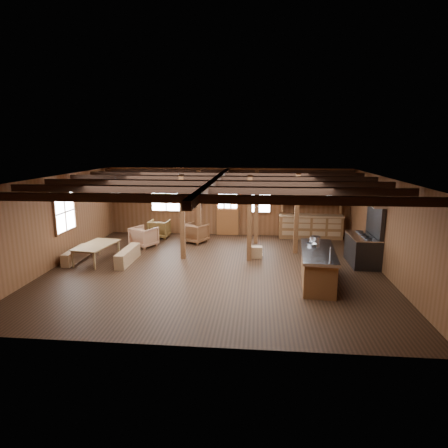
{
  "coord_description": "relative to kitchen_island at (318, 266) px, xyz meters",
  "views": [
    {
      "loc": [
        1.27,
        -10.86,
        3.76
      ],
      "look_at": [
        0.18,
        0.91,
        1.22
      ],
      "focal_mm": 30.0,
      "sensor_mm": 36.0,
      "label": 1
    }
  ],
  "objects": [
    {
      "name": "pendant_lamps",
      "position": [
        -5.17,
        1.9,
        1.77
      ],
      "size": [
        1.86,
        2.36,
        0.66
      ],
      "color": "#2B2B2D",
      "rests_on": "ceiling"
    },
    {
      "name": "armchair_b",
      "position": [
        -4.05,
        4.0,
        -0.11
      ],
      "size": [
        1.07,
        1.08,
        0.74
      ],
      "primitive_type": "imported",
      "rotation": [
        0.0,
        0.0,
        2.68
      ],
      "color": "brown",
      "rests_on": "floor"
    },
    {
      "name": "window_back_left",
      "position": [
        -5.52,
        5.36,
        1.12
      ],
      "size": [
        1.32,
        0.06,
        1.32
      ],
      "color": "white",
      "rests_on": "wall_back"
    },
    {
      "name": "notice_boards",
      "position": [
        -4.42,
        5.35,
        1.16
      ],
      "size": [
        1.08,
        0.03,
        0.9
      ],
      "color": "beige",
      "rests_on": "wall_back"
    },
    {
      "name": "commercial_range",
      "position": [
        1.72,
        1.83,
        0.16
      ],
      "size": [
        0.82,
        1.6,
        1.98
      ],
      "color": "#2B2B2D",
      "rests_on": "floor"
    },
    {
      "name": "back_door",
      "position": [
        -2.92,
        5.35,
        0.4
      ],
      "size": [
        1.02,
        0.08,
        2.15
      ],
      "color": "brown",
      "rests_on": "floor"
    },
    {
      "name": "room",
      "position": [
        -2.92,
        0.9,
        0.92
      ],
      "size": [
        10.04,
        9.04,
        2.84
      ],
      "color": "black",
      "rests_on": "ground"
    },
    {
      "name": "timber_posts",
      "position": [
        -2.4,
        2.98,
        0.92
      ],
      "size": [
        3.95,
        2.35,
        2.8
      ],
      "color": "#432613",
      "rests_on": "floor"
    },
    {
      "name": "bench_wall",
      "position": [
        -7.57,
        1.29,
        -0.28
      ],
      "size": [
        0.27,
        1.46,
        0.4
      ],
      "primitive_type": "cube",
      "color": "olive",
      "rests_on": "floor"
    },
    {
      "name": "counter_pot",
      "position": [
        0.02,
        0.84,
        0.55
      ],
      "size": [
        0.29,
        0.29,
        0.18
      ],
      "primitive_type": "cylinder",
      "color": "silver",
      "rests_on": "kitchen_island"
    },
    {
      "name": "bowl",
      "position": [
        -0.12,
        0.44,
        0.49
      ],
      "size": [
        0.34,
        0.34,
        0.06
      ],
      "primitive_type": "imported",
      "rotation": [
        0.0,
        0.0,
        0.39
      ],
      "color": "silver",
      "rests_on": "kitchen_island"
    },
    {
      "name": "armchair_c",
      "position": [
        -5.87,
        3.21,
        -0.1
      ],
      "size": [
        1.09,
        1.1,
        0.75
      ],
      "primitive_type": "imported",
      "rotation": [
        0.0,
        0.0,
        2.67
      ],
      "color": "#966344",
      "rests_on": "floor"
    },
    {
      "name": "back_counter",
      "position": [
        0.48,
        5.1,
        0.12
      ],
      "size": [
        2.55,
        0.6,
        2.45
      ],
      "color": "brown",
      "rests_on": "floor"
    },
    {
      "name": "window_left",
      "position": [
        -7.88,
        1.4,
        1.12
      ],
      "size": [
        0.14,
        1.24,
        1.32
      ],
      "color": "white",
      "rests_on": "wall_back"
    },
    {
      "name": "bench_aisle",
      "position": [
        -5.82,
        1.29,
        -0.25
      ],
      "size": [
        0.31,
        1.64,
        0.45
      ],
      "primitive_type": "cube",
      "color": "olive",
      "rests_on": "floor"
    },
    {
      "name": "window_back_right",
      "position": [
        -1.62,
        5.36,
        1.12
      ],
      "size": [
        1.02,
        0.06,
        1.32
      ],
      "color": "white",
      "rests_on": "wall_back"
    },
    {
      "name": "ceiling_joists",
      "position": [
        -2.92,
        1.07,
        2.2
      ],
      "size": [
        9.8,
        8.82,
        0.18
      ],
      "color": "black",
      "rests_on": "ceiling"
    },
    {
      "name": "dining_table",
      "position": [
        -6.82,
        1.29,
        -0.19
      ],
      "size": [
        1.13,
        1.75,
        0.58
      ],
      "primitive_type": "imported",
      "rotation": [
        0.0,
        0.0,
        1.43
      ],
      "color": "olive",
      "rests_on": "floor"
    },
    {
      "name": "armchair_a",
      "position": [
        -5.66,
        4.6,
        -0.12
      ],
      "size": [
        0.8,
        0.82,
        0.72
      ],
      "primitive_type": "imported",
      "rotation": [
        0.0,
        0.0,
        3.1
      ],
      "color": "brown",
      "rests_on": "floor"
    },
    {
      "name": "step_stool",
      "position": [
        -1.68,
        2.19,
        -0.28
      ],
      "size": [
        0.44,
        0.31,
        0.39
      ],
      "primitive_type": "cube",
      "rotation": [
        0.0,
        0.0,
        0.0
      ],
      "color": "olive",
      "rests_on": "floor"
    },
    {
      "name": "pot_rack",
      "position": [
        0.53,
        1.15,
        1.81
      ],
      "size": [
        0.36,
        3.0,
        0.45
      ],
      "color": "#2B2B2D",
      "rests_on": "ceiling"
    },
    {
      "name": "kitchen_island",
      "position": [
        0.0,
        0.0,
        0.0
      ],
      "size": [
        1.09,
        2.57,
        1.2
      ],
      "rotation": [
        0.0,
        0.0,
        -0.09
      ],
      "color": "brown",
      "rests_on": "floor"
    }
  ]
}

